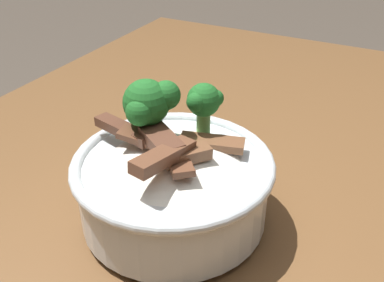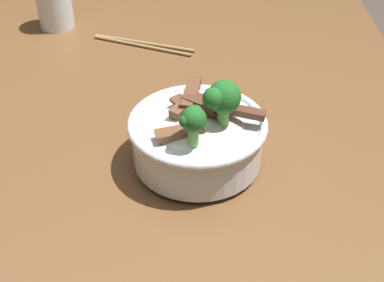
% 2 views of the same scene
% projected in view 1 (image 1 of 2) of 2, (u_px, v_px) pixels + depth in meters
% --- Properties ---
extents(rice_bowl, '(0.20, 0.20, 0.15)m').
position_uv_depth(rice_bowl, '(173.00, 179.00, 0.46)').
color(rice_bowl, silver).
rests_on(rice_bowl, dining_table).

